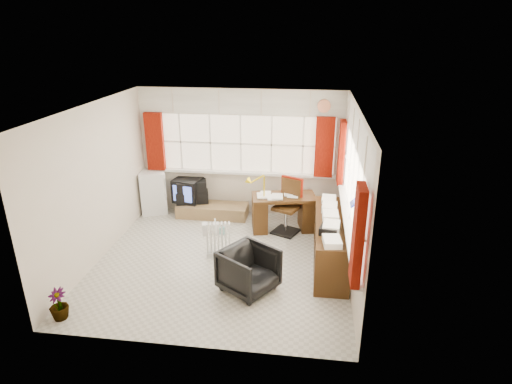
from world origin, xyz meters
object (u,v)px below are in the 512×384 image
task_chair (289,203)px  credenza (330,240)px  tv_bench (213,210)px  crt_tv (188,190)px  desk_lamp (264,182)px  desk (284,211)px  radiator (219,243)px  office_chair (249,270)px  mini_fridge (153,192)px

task_chair → credenza: task_chair is taller
tv_bench → crt_tv: bearing=165.8°
task_chair → crt_tv: task_chair is taller
credenza → task_chair: bearing=124.0°
desk_lamp → crt_tv: bearing=157.7°
desk → crt_tv: bearing=165.2°
radiator → tv_bench: 1.63m
office_chair → tv_bench: size_ratio=0.51×
mini_fridge → credenza: bearing=-24.4°
credenza → mini_fridge: (-3.53, 1.60, 0.04)m
tv_bench → radiator: bearing=-73.4°
office_chair → credenza: 1.51m
radiator → desk_lamp: bearing=58.1°
desk → mini_fridge: mini_fridge is taller
desk_lamp → task_chair: desk_lamp is taller
crt_tv → mini_fridge: size_ratio=0.71×
office_chair → radiator: bearing=69.4°
desk_lamp → radiator: bearing=-121.9°
desk_lamp → tv_bench: bearing=154.1°
office_chair → crt_tv: (-1.62, 2.59, 0.16)m
desk → task_chair: 0.21m
credenza → crt_tv: 3.25m
radiator → credenza: 1.82m
radiator → crt_tv: crt_tv is taller
crt_tv → tv_bench: bearing=-14.2°
office_chair → credenza: size_ratio=0.36×
desk → office_chair: bearing=-99.6°
radiator → tv_bench: (-0.46, 1.55, -0.12)m
desk → desk_lamp: desk_lamp is taller
radiator → crt_tv: bearing=120.2°
radiator → mini_fridge: (-1.71, 1.63, 0.19)m
desk_lamp → task_chair: size_ratio=0.43×
credenza → tv_bench: credenza is taller
tv_bench → mini_fridge: (-1.25, 0.08, 0.31)m
task_chair → radiator: (-1.09, -1.11, -0.30)m
tv_bench → mini_fridge: bearing=176.5°
desk → crt_tv: (-1.97, 0.52, 0.12)m
radiator → credenza: size_ratio=0.30×
task_chair → radiator: bearing=-134.3°
office_chair → radiator: 1.11m
desk → credenza: credenza is taller
task_chair → office_chair: (-0.45, -2.02, -0.22)m
desk → desk_lamp: size_ratio=2.80×
office_chair → crt_tv: crt_tv is taller
task_chair → radiator: 1.58m
desk → crt_tv: size_ratio=2.04×
office_chair → mini_fridge: size_ratio=0.83×
tv_bench → mini_fridge: mini_fridge is taller
mini_fridge → radiator: bearing=-43.6°
desk → task_chair: task_chair is taller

